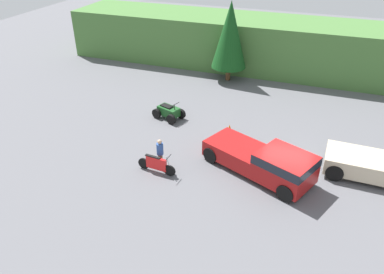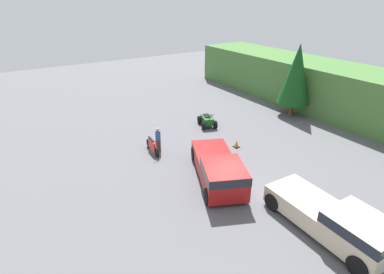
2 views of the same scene
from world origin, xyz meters
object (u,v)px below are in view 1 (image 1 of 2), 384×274
object	(u,v)px
quad_atv	(169,112)
traffic_cone	(229,129)
pickup_truck_red	(267,161)
dirt_bike	(156,164)
rider_person	(160,153)

from	to	relation	value
quad_atv	traffic_cone	size ratio (longest dim) A/B	4.15
pickup_truck_red	quad_atv	world-z (taller)	pickup_truck_red
quad_atv	traffic_cone	bearing A→B (deg)	13.26
pickup_truck_red	dirt_bike	size ratio (longest dim) A/B	2.85
rider_person	traffic_cone	size ratio (longest dim) A/B	3.23
rider_person	quad_atv	bearing A→B (deg)	99.09
pickup_truck_red	quad_atv	size ratio (longest dim) A/B	2.79
dirt_bike	quad_atv	world-z (taller)	quad_atv
quad_atv	rider_person	xyz separation A→B (m)	(1.87, -5.50, 0.49)
dirt_bike	traffic_cone	xyz separation A→B (m)	(2.55, 5.51, -0.23)
pickup_truck_red	rider_person	size ratio (longest dim) A/B	3.59
dirt_bike	traffic_cone	bearing A→B (deg)	69.79
pickup_truck_red	quad_atv	bearing A→B (deg)	173.52
pickup_truck_red	traffic_cone	xyz separation A→B (m)	(-2.99, 3.85, -0.70)
rider_person	traffic_cone	xyz separation A→B (m)	(2.52, 5.06, -0.71)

